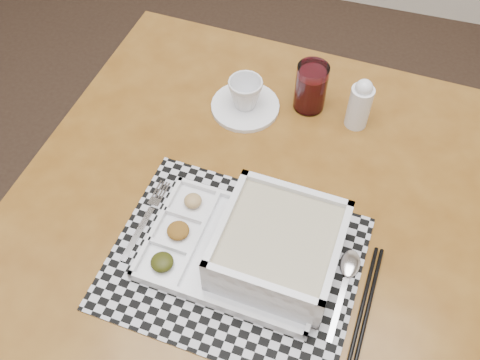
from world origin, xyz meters
name	(u,v)px	position (x,y,z in m)	size (l,w,h in m)	color
dining_table	(258,226)	(0.82, 0.78, 0.63)	(0.99, 0.99, 0.71)	#5E3611
placemat	(234,262)	(0.81, 0.65, 0.71)	(0.43, 0.35, 0.00)	#B3B3BB
serving_tray	(269,248)	(0.86, 0.67, 0.75)	(0.34, 0.24, 0.10)	white
fork	(146,218)	(0.62, 0.69, 0.71)	(0.03, 0.19, 0.00)	silver
spoon	(348,270)	(1.01, 0.69, 0.71)	(0.04, 0.18, 0.01)	silver
chopsticks	(365,309)	(1.04, 0.63, 0.71)	(0.03, 0.24, 0.01)	black
saucer	(245,106)	(0.72, 1.02, 0.71)	(0.15, 0.15, 0.01)	white
cup	(245,93)	(0.72, 1.02, 0.75)	(0.07, 0.07, 0.07)	white
juice_glass	(311,89)	(0.85, 1.07, 0.76)	(0.07, 0.07, 0.11)	white
creamer_bottle	(360,104)	(0.96, 1.04, 0.77)	(0.05, 0.05, 0.12)	white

